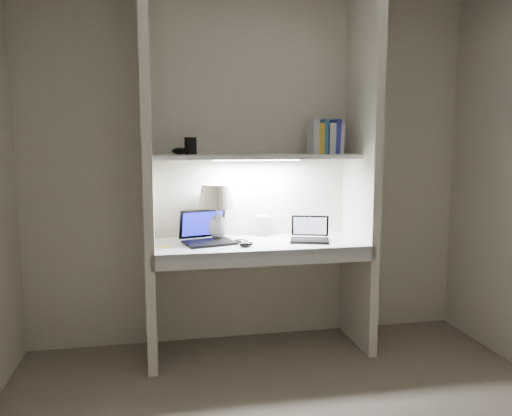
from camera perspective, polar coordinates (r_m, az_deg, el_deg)
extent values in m
cube|color=beige|center=(3.62, -0.47, 4.40)|extent=(3.20, 0.01, 2.50)
cube|color=beige|center=(3.29, -12.21, 3.90)|extent=(0.06, 0.55, 2.50)
cube|color=beige|center=(3.57, 11.99, 4.19)|extent=(0.06, 0.55, 2.50)
cube|color=white|center=(3.42, 0.38, -4.25)|extent=(1.40, 0.55, 0.04)
cube|color=silver|center=(3.18, 1.32, -5.72)|extent=(1.46, 0.03, 0.10)
cube|color=silver|center=(3.44, 0.08, 5.90)|extent=(1.40, 0.36, 0.03)
cube|color=white|center=(3.44, 0.08, 5.54)|extent=(0.60, 0.04, 0.02)
cylinder|color=white|center=(3.47, -4.42, -3.60)|extent=(0.10, 0.10, 0.02)
ellipsoid|color=white|center=(3.46, -4.43, -2.15)|extent=(0.13, 0.13, 0.17)
cylinder|color=white|center=(3.44, -4.45, -0.53)|extent=(0.02, 0.02, 0.07)
sphere|color=#FFD899|center=(3.43, -4.46, 0.65)|extent=(0.04, 0.04, 0.04)
cube|color=black|center=(3.37, -5.35, -3.96)|extent=(0.37, 0.30, 0.02)
cube|color=black|center=(3.37, -5.35, -3.80)|extent=(0.31, 0.22, 0.00)
cube|color=black|center=(3.48, -6.15, -1.77)|extent=(0.33, 0.14, 0.20)
cube|color=#171ACB|center=(3.47, -6.11, -1.78)|extent=(0.29, 0.11, 0.17)
cube|color=black|center=(3.45, 6.15, -3.71)|extent=(0.30, 0.25, 0.02)
cube|color=black|center=(3.44, 6.15, -3.55)|extent=(0.25, 0.19, 0.00)
cube|color=black|center=(3.54, 6.18, -2.02)|extent=(0.26, 0.13, 0.15)
cube|color=silver|center=(3.53, 6.18, -2.04)|extent=(0.23, 0.11, 0.12)
cube|color=silver|center=(3.63, 0.74, -2.03)|extent=(0.12, 0.10, 0.15)
ellipsoid|color=black|center=(3.26, -1.15, -4.16)|extent=(0.11, 0.09, 0.04)
torus|color=black|center=(3.42, -1.84, -3.79)|extent=(0.13, 0.13, 0.01)
cube|color=yellow|center=(3.31, -10.43, -4.38)|extent=(0.08, 0.08, 0.00)
cube|color=silver|center=(3.62, 9.45, 7.82)|extent=(0.04, 0.16, 0.22)
cube|color=#262E9B|center=(3.60, 8.98, 8.04)|extent=(0.05, 0.16, 0.24)
cube|color=silver|center=(3.59, 8.38, 7.84)|extent=(0.04, 0.16, 0.21)
cube|color=#276DAB|center=(3.58, 7.64, 8.07)|extent=(0.03, 0.16, 0.24)
cube|color=gold|center=(3.57, 7.16, 7.87)|extent=(0.04, 0.16, 0.21)
cube|color=silver|center=(3.55, 6.55, 8.10)|extent=(0.04, 0.16, 0.24)
cube|color=black|center=(3.44, -7.49, 7.05)|extent=(0.08, 0.07, 0.12)
ellipsoid|color=black|center=(3.41, -8.71, 6.46)|extent=(0.12, 0.10, 0.05)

